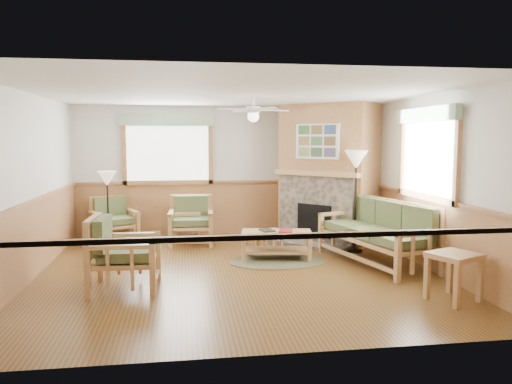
{
  "coord_description": "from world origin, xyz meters",
  "views": [
    {
      "loc": [
        -0.8,
        -7.46,
        2.04
      ],
      "look_at": [
        0.4,
        0.7,
        1.15
      ],
      "focal_mm": 35.0,
      "sensor_mm": 36.0,
      "label": 1
    }
  ],
  "objects": [
    {
      "name": "wainscot",
      "position": [
        0.0,
        0.0,
        0.55
      ],
      "size": [
        6.0,
        6.0,
        1.1
      ],
      "primitive_type": null,
      "color": "#A06E41",
      "rests_on": "floor"
    },
    {
      "name": "fireplace",
      "position": [
        2.05,
        2.05,
        1.35
      ],
      "size": [
        3.11,
        3.11,
        2.7
      ],
      "primitive_type": null,
      "rotation": [
        0.0,
        0.0,
        -0.79
      ],
      "color": "#A06E41",
      "rests_on": "floor"
    },
    {
      "name": "book_red",
      "position": [
        0.9,
        0.66,
        0.5
      ],
      "size": [
        0.29,
        0.34,
        0.03
      ],
      "primitive_type": "cube",
      "rotation": [
        0.0,
        0.0,
        -0.25
      ],
      "color": "maroon",
      "rests_on": "coffee_table"
    },
    {
      "name": "footstool",
      "position": [
        0.75,
        1.42,
        0.18
      ],
      "size": [
        0.49,
        0.49,
        0.36
      ],
      "primitive_type": null,
      "rotation": [
        0.0,
        0.0,
        0.18
      ],
      "color": "tan",
      "rests_on": "floor"
    },
    {
      "name": "armchair_back_left",
      "position": [
        -2.15,
        2.55,
        0.44
      ],
      "size": [
        1.04,
        1.04,
        0.88
      ],
      "primitive_type": null,
      "rotation": [
        0.0,
        0.0,
        0.42
      ],
      "color": "tan",
      "rests_on": "floor"
    },
    {
      "name": "sofa",
      "position": [
        2.32,
        0.21,
        0.51
      ],
      "size": [
        2.36,
        1.43,
        1.01
      ],
      "primitive_type": null,
      "rotation": [
        0.0,
        0.0,
        -1.31
      ],
      "color": "tan",
      "rests_on": "floor"
    },
    {
      "name": "book_dark",
      "position": [
        0.6,
        0.78,
        0.5
      ],
      "size": [
        0.26,
        0.31,
        0.03
      ],
      "primitive_type": "cube",
      "rotation": [
        0.0,
        0.0,
        0.27
      ],
      "color": "#262721",
      "rests_on": "coffee_table"
    },
    {
      "name": "wall_left",
      "position": [
        -3.0,
        0.0,
        1.35
      ],
      "size": [
        0.02,
        6.0,
        2.7
      ],
      "primitive_type": "cube",
      "color": "silver",
      "rests_on": "floor"
    },
    {
      "name": "armchair_left",
      "position": [
        -1.6,
        -0.65,
        0.5
      ],
      "size": [
        0.92,
        0.92,
        1.0
      ],
      "primitive_type": null,
      "rotation": [
        0.0,
        0.0,
        1.53
      ],
      "color": "tan",
      "rests_on": "floor"
    },
    {
      "name": "floor_lamp_left",
      "position": [
        -2.15,
        1.75,
        0.73
      ],
      "size": [
        0.37,
        0.37,
        1.46
      ],
      "primitive_type": null,
      "rotation": [
        0.0,
        0.0,
        -0.13
      ],
      "color": "black",
      "rests_on": "floor"
    },
    {
      "name": "wall_front",
      "position": [
        0.0,
        -3.0,
        1.35
      ],
      "size": [
        6.0,
        0.02,
        2.7
      ],
      "primitive_type": "cube",
      "color": "silver",
      "rests_on": "floor"
    },
    {
      "name": "coffee_table",
      "position": [
        0.75,
        0.71,
        0.24
      ],
      "size": [
        1.26,
        0.78,
        0.47
      ],
      "primitive_type": null,
      "rotation": [
        0.0,
        0.0,
        -0.17
      ],
      "color": "tan",
      "rests_on": "floor"
    },
    {
      "name": "wall_back",
      "position": [
        0.0,
        3.0,
        1.35
      ],
      "size": [
        6.0,
        0.02,
        2.7
      ],
      "primitive_type": "cube",
      "color": "silver",
      "rests_on": "floor"
    },
    {
      "name": "braided_rug",
      "position": [
        0.74,
        0.53,
        0.01
      ],
      "size": [
        2.06,
        2.06,
        0.01
      ],
      "primitive_type": "cylinder",
      "rotation": [
        0.0,
        0.0,
        -0.33
      ],
      "color": "#4C482F",
      "rests_on": "floor"
    },
    {
      "name": "ceiling_fan",
      "position": [
        0.3,
        0.3,
        2.66
      ],
      "size": [
        1.59,
        1.59,
        0.36
      ],
      "primitive_type": null,
      "rotation": [
        0.0,
        0.0,
        0.35
      ],
      "color": "white",
      "rests_on": "ceiling"
    },
    {
      "name": "wall_right",
      "position": [
        3.0,
        0.0,
        1.35
      ],
      "size": [
        0.02,
        6.0,
        2.7
      ],
      "primitive_type": "cube",
      "color": "silver",
      "rests_on": "floor"
    },
    {
      "name": "ceiling",
      "position": [
        0.0,
        0.0,
        2.7
      ],
      "size": [
        6.0,
        6.0,
        0.01
      ],
      "primitive_type": "cube",
      "color": "white",
      "rests_on": "floor"
    },
    {
      "name": "window_back",
      "position": [
        -1.1,
        2.96,
        2.53
      ],
      "size": [
        1.9,
        0.16,
        1.5
      ],
      "primitive_type": null,
      "color": "white",
      "rests_on": "wall_back"
    },
    {
      "name": "floor_lamp_right",
      "position": [
        2.25,
        1.06,
        0.92
      ],
      "size": [
        0.52,
        0.52,
        1.84
      ],
      "primitive_type": null,
      "rotation": [
        0.0,
        0.0,
        0.27
      ],
      "color": "black",
      "rests_on": "floor"
    },
    {
      "name": "armchair_back_right",
      "position": [
        -0.66,
        2.12,
        0.46
      ],
      "size": [
        0.86,
        0.86,
        0.92
      ],
      "primitive_type": null,
      "rotation": [
        0.0,
        0.0,
        -0.04
      ],
      "color": "tan",
      "rests_on": "floor"
    },
    {
      "name": "window_right",
      "position": [
        2.96,
        -0.2,
        2.53
      ],
      "size": [
        0.16,
        1.9,
        1.5
      ],
      "primitive_type": null,
      "color": "white",
      "rests_on": "wall_right"
    },
    {
      "name": "floor",
      "position": [
        0.0,
        0.0,
        -0.01
      ],
      "size": [
        6.0,
        6.0,
        0.01
      ],
      "primitive_type": "cube",
      "color": "brown",
      "rests_on": "ground"
    },
    {
      "name": "end_table_chairs",
      "position": [
        -0.77,
        2.47,
        0.3
      ],
      "size": [
        0.61,
        0.6,
        0.6
      ],
      "primitive_type": null,
      "rotation": [
        0.0,
        0.0,
        0.17
      ],
      "color": "tan",
      "rests_on": "floor"
    },
    {
      "name": "end_table_sofa",
      "position": [
        2.55,
        -1.77,
        0.31
      ],
      "size": [
        0.71,
        0.7,
        0.61
      ],
      "primitive_type": null,
      "rotation": [
        0.0,
        0.0,
        0.42
      ],
      "color": "tan",
      "rests_on": "floor"
    }
  ]
}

